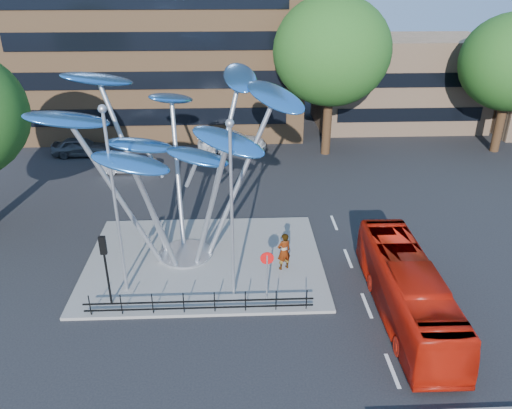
{
  "coord_description": "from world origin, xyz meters",
  "views": [
    {
      "loc": [
        0.71,
        -16.03,
        13.92
      ],
      "look_at": [
        1.58,
        4.0,
        4.21
      ],
      "focal_mm": 35.0,
      "sensor_mm": 36.0,
      "label": 1
    }
  ],
  "objects_px": {
    "traffic_light_island": "(104,256)",
    "street_lamp_right": "(231,196)",
    "tree_right": "(332,51)",
    "leaf_sculpture": "(176,130)",
    "parked_car_mid": "(130,164)",
    "parked_car_left": "(81,147)",
    "street_lamp_left": "(113,188)",
    "pedestrian": "(284,251)",
    "parked_car_right": "(232,141)",
    "red_bus": "(407,290)",
    "no_entry_sign_island": "(267,268)"
  },
  "relations": [
    {
      "from": "traffic_light_island",
      "to": "street_lamp_right",
      "type": "bearing_deg",
      "value": 5.19
    },
    {
      "from": "tree_right",
      "to": "leaf_sculpture",
      "type": "bearing_deg",
      "value": -123.31
    },
    {
      "from": "tree_right",
      "to": "parked_car_mid",
      "type": "xyz_separation_m",
      "value": [
        -15.09,
        -3.38,
        -7.37
      ]
    },
    {
      "from": "tree_right",
      "to": "parked_car_left",
      "type": "height_order",
      "value": "tree_right"
    },
    {
      "from": "street_lamp_left",
      "to": "parked_car_mid",
      "type": "distance_m",
      "value": 16.04
    },
    {
      "from": "leaf_sculpture",
      "to": "tree_right",
      "type": "bearing_deg",
      "value": 56.69
    },
    {
      "from": "street_lamp_right",
      "to": "traffic_light_island",
      "type": "distance_m",
      "value": 6.05
    },
    {
      "from": "leaf_sculpture",
      "to": "pedestrian",
      "type": "xyz_separation_m",
      "value": [
        5.07,
        -1.7,
        -5.73
      ]
    },
    {
      "from": "pedestrian",
      "to": "traffic_light_island",
      "type": "bearing_deg",
      "value": -6.66
    },
    {
      "from": "traffic_light_island",
      "to": "parked_car_right",
      "type": "bearing_deg",
      "value": 75.17
    },
    {
      "from": "leaf_sculpture",
      "to": "street_lamp_right",
      "type": "distance_m",
      "value": 4.83
    },
    {
      "from": "leaf_sculpture",
      "to": "parked_car_right",
      "type": "bearing_deg",
      "value": 81.3
    },
    {
      "from": "street_lamp_left",
      "to": "parked_car_right",
      "type": "distance_m",
      "value": 20.62
    },
    {
      "from": "parked_car_right",
      "to": "parked_car_mid",
      "type": "bearing_deg",
      "value": 117.04
    },
    {
      "from": "parked_car_left",
      "to": "tree_right",
      "type": "bearing_deg",
      "value": -92.01
    },
    {
      "from": "street_lamp_left",
      "to": "red_bus",
      "type": "height_order",
      "value": "street_lamp_left"
    },
    {
      "from": "leaf_sculpture",
      "to": "street_lamp_left",
      "type": "height_order",
      "value": "leaf_sculpture"
    },
    {
      "from": "street_lamp_right",
      "to": "traffic_light_island",
      "type": "relative_size",
      "value": 2.42
    },
    {
      "from": "pedestrian",
      "to": "parked_car_mid",
      "type": "bearing_deg",
      "value": -77.39
    },
    {
      "from": "street_lamp_right",
      "to": "parked_car_mid",
      "type": "relative_size",
      "value": 2.04
    },
    {
      "from": "parked_car_mid",
      "to": "pedestrian",
      "type": "bearing_deg",
      "value": -144.29
    },
    {
      "from": "tree_right",
      "to": "parked_car_right",
      "type": "distance_m",
      "value": 10.51
    },
    {
      "from": "leaf_sculpture",
      "to": "street_lamp_right",
      "type": "relative_size",
      "value": 1.53
    },
    {
      "from": "street_lamp_left",
      "to": "traffic_light_island",
      "type": "xyz_separation_m",
      "value": [
        -0.5,
        -1.0,
        -2.74
      ]
    },
    {
      "from": "tree_right",
      "to": "street_lamp_left",
      "type": "height_order",
      "value": "tree_right"
    },
    {
      "from": "traffic_light_island",
      "to": "leaf_sculpture",
      "type": "bearing_deg",
      "value": 54.96
    },
    {
      "from": "tree_right",
      "to": "no_entry_sign_island",
      "type": "bearing_deg",
      "value": -107.12
    },
    {
      "from": "no_entry_sign_island",
      "to": "parked_car_right",
      "type": "relative_size",
      "value": 0.44
    },
    {
      "from": "tree_right",
      "to": "street_lamp_left",
      "type": "xyz_separation_m",
      "value": [
        -12.5,
        -18.5,
        -2.68
      ]
    },
    {
      "from": "street_lamp_left",
      "to": "parked_car_mid",
      "type": "xyz_separation_m",
      "value": [
        -2.59,
        15.12,
        -4.68
      ]
    },
    {
      "from": "street_lamp_right",
      "to": "red_bus",
      "type": "bearing_deg",
      "value": -12.76
    },
    {
      "from": "tree_right",
      "to": "traffic_light_island",
      "type": "relative_size",
      "value": 3.54
    },
    {
      "from": "leaf_sculpture",
      "to": "parked_car_right",
      "type": "distance_m",
      "value": 17.59
    },
    {
      "from": "leaf_sculpture",
      "to": "parked_car_mid",
      "type": "bearing_deg",
      "value": 112.84
    },
    {
      "from": "traffic_light_island",
      "to": "parked_car_right",
      "type": "distance_m",
      "value": 21.28
    },
    {
      "from": "tree_right",
      "to": "street_lamp_right",
      "type": "height_order",
      "value": "tree_right"
    },
    {
      "from": "parked_car_left",
      "to": "leaf_sculpture",
      "type": "bearing_deg",
      "value": -149.72
    },
    {
      "from": "pedestrian",
      "to": "parked_car_right",
      "type": "xyz_separation_m",
      "value": [
        -2.57,
        18.01,
        -0.32
      ]
    },
    {
      "from": "tree_right",
      "to": "parked_car_mid",
      "type": "bearing_deg",
      "value": -167.36
    },
    {
      "from": "leaf_sculpture",
      "to": "no_entry_sign_island",
      "type": "height_order",
      "value": "leaf_sculpture"
    },
    {
      "from": "traffic_light_island",
      "to": "pedestrian",
      "type": "relative_size",
      "value": 1.73
    },
    {
      "from": "street_lamp_right",
      "to": "street_lamp_left",
      "type": "bearing_deg",
      "value": 174.29
    },
    {
      "from": "tree_right",
      "to": "street_lamp_left",
      "type": "relative_size",
      "value": 1.38
    },
    {
      "from": "street_lamp_right",
      "to": "parked_car_left",
      "type": "distance_m",
      "value": 23.2
    },
    {
      "from": "no_entry_sign_island",
      "to": "parked_car_left",
      "type": "bearing_deg",
      "value": 124.49
    },
    {
      "from": "tree_right",
      "to": "traffic_light_island",
      "type": "distance_m",
      "value": 24.06
    },
    {
      "from": "parked_car_mid",
      "to": "parked_car_right",
      "type": "xyz_separation_m",
      "value": [
        7.52,
        4.38,
        0.14
      ]
    },
    {
      "from": "tree_right",
      "to": "street_lamp_right",
      "type": "xyz_separation_m",
      "value": [
        -7.5,
        -19.0,
        -2.94
      ]
    },
    {
      "from": "street_lamp_left",
      "to": "traffic_light_island",
      "type": "relative_size",
      "value": 2.57
    },
    {
      "from": "tree_right",
      "to": "no_entry_sign_island",
      "type": "height_order",
      "value": "tree_right"
    }
  ]
}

